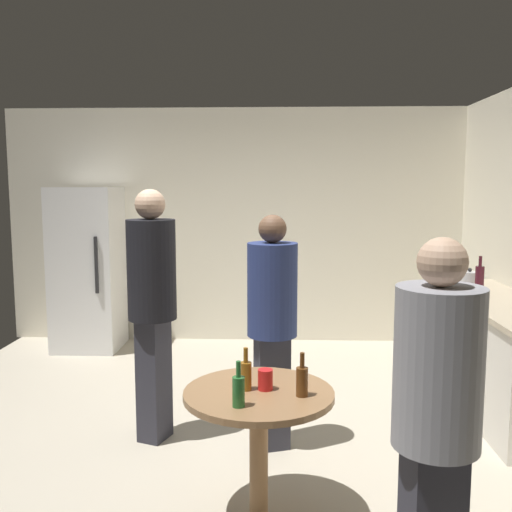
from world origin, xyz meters
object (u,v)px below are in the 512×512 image
(beer_bottle_amber, at_px, (246,375))
(plastic_cup_red, at_px, (265,380))
(person_in_navy_shirt, at_px, (272,314))
(person_in_gray_shirt, at_px, (436,410))
(person_in_black_shirt, at_px, (152,295))
(beer_bottle_green, at_px, (239,390))
(foreground_table, at_px, (259,410))
(wine_bottle_on_counter, at_px, (480,278))
(kettle, at_px, (470,279))
(refrigerator, at_px, (88,269))
(beer_bottle_brown, at_px, (302,380))

(beer_bottle_amber, relative_size, plastic_cup_red, 2.09)
(beer_bottle_amber, distance_m, person_in_navy_shirt, 0.89)
(person_in_gray_shirt, bearing_deg, person_in_black_shirt, 28.75)
(beer_bottle_amber, xyz_separation_m, beer_bottle_green, (-0.02, -0.23, 0.00))
(beer_bottle_amber, height_order, plastic_cup_red, beer_bottle_amber)
(foreground_table, xyz_separation_m, person_in_black_shirt, (-0.78, 0.99, 0.42))
(wine_bottle_on_counter, height_order, person_in_navy_shirt, person_in_navy_shirt)
(plastic_cup_red, bearing_deg, person_in_gray_shirt, -48.20)
(kettle, xyz_separation_m, beer_bottle_amber, (-1.91, -2.25, -0.15))
(refrigerator, distance_m, wine_bottle_on_counter, 4.06)
(kettle, bearing_deg, foreground_table, -129.25)
(plastic_cup_red, bearing_deg, person_in_black_shirt, 130.01)
(beer_bottle_brown, bearing_deg, beer_bottle_amber, 165.22)
(plastic_cup_red, distance_m, person_in_black_shirt, 1.30)
(refrigerator, distance_m, person_in_navy_shirt, 3.15)
(beer_bottle_brown, bearing_deg, refrigerator, 123.90)
(wine_bottle_on_counter, distance_m, beer_bottle_green, 2.99)
(kettle, relative_size, person_in_navy_shirt, 0.15)
(foreground_table, bearing_deg, person_in_gray_shirt, -46.08)
(beer_bottle_brown, relative_size, person_in_gray_shirt, 0.14)
(foreground_table, relative_size, beer_bottle_amber, 3.48)
(wine_bottle_on_counter, bearing_deg, plastic_cup_red, -131.94)
(refrigerator, xyz_separation_m, plastic_cup_red, (2.05, -3.24, -0.11))
(beer_bottle_amber, bearing_deg, person_in_black_shirt, 126.01)
(foreground_table, distance_m, beer_bottle_brown, 0.30)
(refrigerator, distance_m, person_in_black_shirt, 2.59)
(refrigerator, xyz_separation_m, person_in_gray_shirt, (2.73, -4.00, 0.05))
(kettle, xyz_separation_m, beer_bottle_green, (-1.94, -2.48, -0.15))
(beer_bottle_green, xyz_separation_m, person_in_gray_shirt, (0.81, -0.52, 0.13))
(beer_bottle_amber, relative_size, person_in_gray_shirt, 0.14)
(foreground_table, bearing_deg, kettle, 50.75)
(refrigerator, xyz_separation_m, beer_bottle_brown, (2.24, -3.33, -0.08))
(foreground_table, bearing_deg, beer_bottle_amber, 170.85)
(beer_bottle_green, relative_size, person_in_gray_shirt, 0.14)
(beer_bottle_brown, xyz_separation_m, beer_bottle_green, (-0.32, -0.15, 0.00))
(beer_bottle_amber, distance_m, plastic_cup_red, 0.11)
(foreground_table, bearing_deg, person_in_navy_shirt, 85.99)
(beer_bottle_amber, distance_m, person_in_black_shirt, 1.23)
(beer_bottle_amber, bearing_deg, beer_bottle_green, -95.58)
(beer_bottle_amber, xyz_separation_m, plastic_cup_red, (0.10, 0.01, -0.03))
(beer_bottle_green, height_order, person_in_navy_shirt, person_in_navy_shirt)
(wine_bottle_on_counter, bearing_deg, beer_bottle_green, -130.68)
(kettle, bearing_deg, plastic_cup_red, -128.97)
(kettle, xyz_separation_m, beer_bottle_brown, (-1.62, -2.32, -0.15))
(refrigerator, bearing_deg, person_in_black_shirt, -61.55)
(beer_bottle_green, xyz_separation_m, person_in_navy_shirt, (0.15, 1.11, 0.13))
(beer_bottle_green, height_order, plastic_cup_red, beer_bottle_green)
(beer_bottle_green, xyz_separation_m, person_in_black_shirt, (-0.69, 1.21, 0.24))
(person_in_black_shirt, bearing_deg, kettle, 46.32)
(kettle, relative_size, plastic_cup_red, 2.22)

